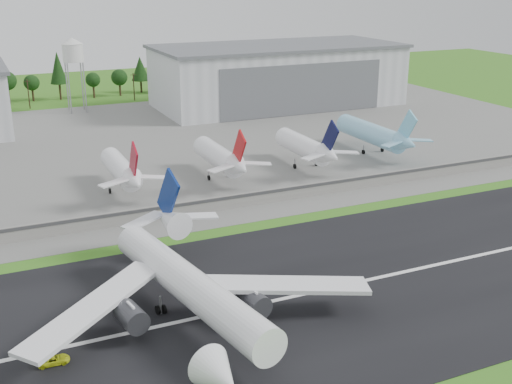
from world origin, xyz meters
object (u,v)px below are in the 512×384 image
main_airliner (190,294)px  parked_jet_navy (308,148)px  ground_vehicle (54,360)px  parked_jet_red_b (223,158)px  parked_jet_red_a (124,171)px  parked_jet_skyblue (377,134)px

main_airliner → parked_jet_navy: main_airliner is taller
ground_vehicle → parked_jet_navy: size_ratio=0.15×
parked_jet_red_b → parked_jet_red_a: bearing=-179.9°
main_airliner → parked_jet_red_a: bearing=-104.4°
main_airliner → parked_jet_skyblue: bearing=-149.7°
parked_jet_red_b → parked_jet_skyblue: 52.95m
main_airliner → parked_jet_navy: (58.05, 67.00, 1.34)m
main_airliner → parked_jet_navy: 88.66m
ground_vehicle → parked_jet_navy: bearing=-46.8°
main_airliner → parked_jet_skyblue: (84.58, 72.02, 1.43)m
parked_jet_red_b → parked_jet_navy: (26.18, 0.00, 0.02)m
main_airliner → parked_jet_red_b: bearing=-125.5°
parked_jet_red_a → parked_jet_skyblue: size_ratio=0.84×
ground_vehicle → parked_jet_red_a: size_ratio=0.15×
parked_jet_red_a → parked_jet_red_b: parked_jet_red_b is taller
parked_jet_skyblue → parked_jet_navy: bearing=-169.3°
main_airliner → parked_jet_navy: bearing=-141.0°
main_airliner → ground_vehicle: size_ratio=13.00×
main_airliner → parked_jet_red_a: 67.17m
parked_jet_red_a → parked_jet_navy: bearing=0.0°
main_airliner → parked_jet_skyblue: 111.10m
parked_jet_skyblue → ground_vehicle: bearing=-144.7°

